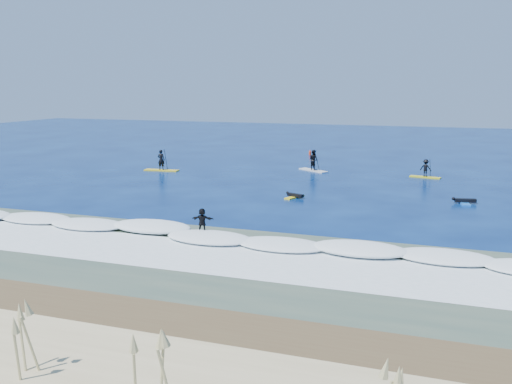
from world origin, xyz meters
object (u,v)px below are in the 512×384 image
(prone_paddler_far, at_px, (464,201))
(wave_surfer, at_px, (202,222))
(sup_paddler_left, at_px, (161,163))
(sup_paddler_center, at_px, (314,162))
(marker_buoy, at_px, (310,153))
(prone_paddler_near, at_px, (295,196))
(sup_paddler_right, at_px, (426,169))

(prone_paddler_far, relative_size, wave_surfer, 1.07)
(sup_paddler_left, relative_size, sup_paddler_center, 1.05)
(wave_surfer, xyz_separation_m, marker_buoy, (-3.20, 37.50, -0.53))
(wave_surfer, bearing_deg, sup_paddler_center, 80.63)
(sup_paddler_center, xyz_separation_m, marker_buoy, (-3.31, 11.94, -0.60))
(prone_paddler_far, bearing_deg, prone_paddler_near, 88.20)
(marker_buoy, bearing_deg, sup_paddler_right, -42.43)
(prone_paddler_far, relative_size, marker_buoy, 3.33)
(sup_paddler_center, xyz_separation_m, prone_paddler_far, (13.65, -11.47, -0.74))
(prone_paddler_near, height_order, prone_paddler_far, prone_paddler_far)
(prone_paddler_near, bearing_deg, sup_paddler_left, 81.67)
(sup_paddler_left, height_order, marker_buoy, sup_paddler_left)
(sup_paddler_left, xyz_separation_m, prone_paddler_near, (15.80, -8.69, -0.61))
(prone_paddler_far, xyz_separation_m, wave_surfer, (-13.76, -14.09, 0.66))
(sup_paddler_right, relative_size, marker_buoy, 4.27)
(sup_paddler_left, relative_size, wave_surfer, 1.69)
(sup_paddler_center, bearing_deg, prone_paddler_near, -47.34)
(sup_paddler_left, xyz_separation_m, sup_paddler_right, (24.43, 4.11, 0.00))
(sup_paddler_center, relative_size, sup_paddler_right, 1.17)
(sup_paddler_left, bearing_deg, wave_surfer, -60.42)
(sup_paddler_left, relative_size, sup_paddler_right, 1.23)
(sup_paddler_left, xyz_separation_m, prone_paddler_far, (27.63, -6.72, -0.59))
(sup_paddler_right, distance_m, wave_surfer, 27.06)
(sup_paddler_left, height_order, sup_paddler_center, sup_paddler_center)
(sup_paddler_right, bearing_deg, sup_paddler_left, -158.62)
(sup_paddler_left, height_order, sup_paddler_right, sup_paddler_left)
(sup_paddler_center, bearing_deg, sup_paddler_left, -126.31)
(prone_paddler_near, relative_size, marker_buoy, 2.96)
(wave_surfer, height_order, marker_buoy, wave_surfer)
(sup_paddler_right, height_order, prone_paddler_far, sup_paddler_right)
(sup_paddler_left, relative_size, prone_paddler_far, 1.58)
(sup_paddler_right, height_order, marker_buoy, sup_paddler_right)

